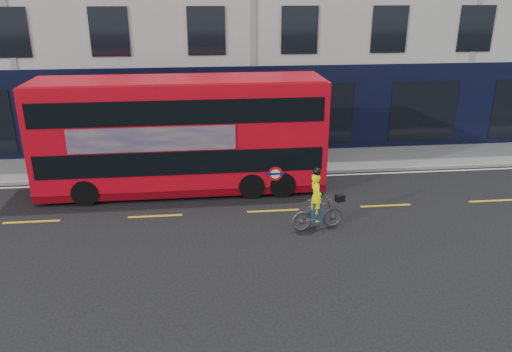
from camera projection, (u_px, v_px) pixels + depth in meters
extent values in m
plane|color=black|center=(280.00, 230.00, 15.74)|extent=(120.00, 120.00, 0.00)
cube|color=slate|center=(257.00, 162.00, 21.77)|extent=(60.00, 3.00, 0.12)
cube|color=gray|center=(261.00, 174.00, 20.37)|extent=(60.00, 0.12, 0.13)
cube|color=black|center=(253.00, 111.00, 22.47)|extent=(50.00, 0.08, 4.00)
cube|color=silver|center=(262.00, 178.00, 20.12)|extent=(58.00, 0.10, 0.01)
cube|color=red|center=(181.00, 131.00, 18.16)|extent=(10.40, 2.39, 3.73)
cube|color=#64040B|center=(184.00, 183.00, 18.87)|extent=(10.40, 2.35, 0.28)
cube|color=black|center=(183.00, 153.00, 18.45)|extent=(9.98, 2.43, 0.85)
cube|color=black|center=(180.00, 105.00, 17.82)|extent=(9.98, 2.43, 0.85)
cube|color=#A50B17|center=(179.00, 79.00, 17.50)|extent=(10.19, 2.30, 0.08)
cube|color=black|center=(320.00, 148.00, 19.00)|extent=(0.05, 2.13, 0.85)
cube|color=black|center=(323.00, 102.00, 18.37)|extent=(0.05, 2.13, 0.85)
cube|color=black|center=(36.00, 158.00, 17.91)|extent=(0.05, 2.13, 0.85)
cube|color=gray|center=(152.00, 140.00, 16.91)|extent=(5.67, 0.06, 0.85)
cylinder|color=red|center=(275.00, 174.00, 17.85)|extent=(0.53, 0.02, 0.53)
cylinder|color=white|center=(275.00, 174.00, 17.85)|extent=(0.34, 0.02, 0.34)
cube|color=#0C1459|center=(275.00, 174.00, 17.84)|extent=(0.66, 0.02, 0.09)
cylinder|color=black|center=(278.00, 174.00, 19.18)|extent=(0.95, 2.41, 0.94)
cylinder|color=black|center=(249.00, 175.00, 19.06)|extent=(0.95, 2.41, 0.94)
cylinder|color=black|center=(91.00, 182.00, 18.44)|extent=(0.95, 2.41, 0.94)
imported|color=#4A4C50|center=(318.00, 214.00, 15.68)|extent=(1.81, 0.81, 1.05)
imported|color=#DDE903|center=(316.00, 197.00, 15.45)|extent=(0.46, 0.62, 1.53)
cube|color=black|center=(340.00, 198.00, 15.72)|extent=(0.30, 0.26, 0.21)
cube|color=#1D304E|center=(315.00, 211.00, 15.62)|extent=(0.35, 0.41, 0.67)
sphere|color=black|center=(317.00, 172.00, 15.15)|extent=(0.25, 0.25, 0.25)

